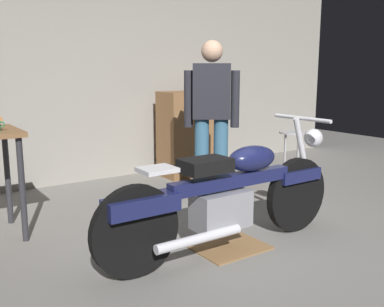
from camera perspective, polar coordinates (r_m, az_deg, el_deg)
ground_plane at (r=3.60m, az=7.19°, el=-11.88°), size 12.00×12.00×0.00m
back_wall at (r=5.72m, az=-11.81°, el=12.27°), size 8.00×0.12×3.10m
motorcycle at (r=3.39m, az=4.71°, el=-5.24°), size 2.19×0.60×1.00m
person_standing at (r=4.60m, az=2.53°, el=5.08°), size 0.47×0.41×1.67m
shop_stool at (r=5.51m, az=12.72°, el=1.32°), size 0.32×0.32×0.64m
wooden_dresser at (r=5.83m, az=-0.18°, el=2.61°), size 0.80×0.47×1.10m
drip_tray at (r=3.56m, az=5.08°, el=-11.99°), size 0.56×0.40×0.01m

